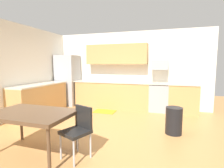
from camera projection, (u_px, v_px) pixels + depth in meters
ground_plane at (99, 132)px, 3.99m from camera, size 12.00×12.00×0.00m
wall_back at (126, 70)px, 6.35m from camera, size 5.80×0.10×2.70m
wall_left at (7, 72)px, 4.66m from camera, size 0.10×5.80×2.70m
cabinet_run_back at (112, 95)px, 6.25m from camera, size 2.66×0.60×0.90m
cabinet_run_back_right at (183, 99)px, 5.52m from camera, size 0.89×0.60×0.90m
cabinet_run_left at (40, 100)px, 5.41m from camera, size 0.60×2.00×0.90m
countertop_back at (123, 82)px, 6.07m from camera, size 4.80×0.64×0.04m
countertop_left at (39, 85)px, 5.35m from camera, size 0.64×2.00×0.04m
upper_cabinets_back at (116, 54)px, 6.17m from camera, size 2.20×0.34×0.70m
refrigerator at (68, 80)px, 6.66m from camera, size 0.76×0.70×1.88m
oven_range at (159, 97)px, 5.75m from camera, size 0.60×0.60×0.91m
microwave at (160, 65)px, 5.72m from camera, size 0.54×0.36×0.32m
sink_basin at (110, 83)px, 6.23m from camera, size 0.48×0.40×0.14m
sink_faucet at (111, 78)px, 6.38m from camera, size 0.02×0.02×0.24m
dining_table at (31, 115)px, 2.94m from camera, size 1.40×0.90×0.74m
chair_near_table at (79, 128)px, 2.85m from camera, size 0.52×0.52×0.85m
trash_bin at (174, 121)px, 3.85m from camera, size 0.36×0.36×0.60m
floor_mat at (105, 111)px, 5.70m from camera, size 0.70×0.50×0.01m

